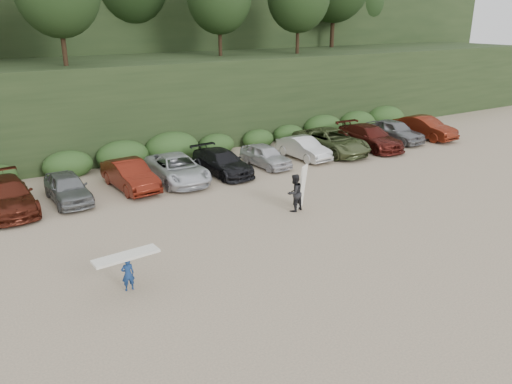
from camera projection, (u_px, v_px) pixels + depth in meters
ground at (280, 246)px, 20.39m from camera, size 120.00×120.00×0.00m
parked_cars at (213, 162)px, 29.21m from camera, size 39.75×6.30×1.64m
child_surfer at (127, 266)px, 16.81m from camera, size 2.26×0.78×1.33m
adult_surfer at (295, 192)px, 23.77m from camera, size 1.40×0.87×2.16m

